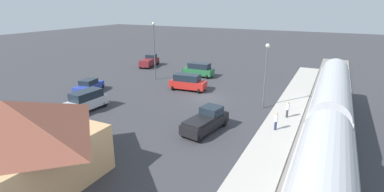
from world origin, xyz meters
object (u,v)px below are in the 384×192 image
object	(u,v)px
station_building	(10,141)
sedan_blue	(89,86)
pickup_black	(206,121)
light_pole_near_platform	(266,68)
suv_silver	(86,100)
suv_red	(188,82)
suv_green	(199,70)
pedestrian_on_platform	(276,120)
light_pole_lot_center	(154,45)
pickup_maroon	(149,61)
pedestrian_waiting_far	(288,108)

from	to	relation	value
station_building	sedan_blue	xyz separation A→B (m)	(11.14, -17.13, -2.11)
pickup_black	light_pole_near_platform	size ratio (longest dim) A/B	0.77
station_building	suv_silver	distance (m)	13.54
suv_red	suv_green	size ratio (longest dim) A/B	1.03
station_building	suv_green	distance (m)	31.61
suv_red	light_pole_near_platform	size ratio (longest dim) A/B	0.69
sedan_blue	suv_green	xyz separation A→B (m)	(-9.44, -14.38, 0.27)
suv_silver	pedestrian_on_platform	bearing A→B (deg)	-169.90
light_pole_near_platform	sedan_blue	bearing A→B (deg)	10.92
suv_red	light_pole_lot_center	bearing A→B (deg)	-21.54
suv_silver	light_pole_lot_center	xyz separation A→B (m)	(0.74, -14.79, 4.26)
pickup_black	sedan_blue	bearing A→B (deg)	-12.38
suv_red	light_pole_near_platform	world-z (taller)	light_pole_near_platform
pedestrian_on_platform	suv_silver	xyz separation A→B (m)	(19.92, 3.55, -0.13)
station_building	pickup_maroon	distance (m)	36.96
pickup_maroon	station_building	bearing A→B (deg)	111.24
sedan_blue	pickup_black	size ratio (longest dim) A/B	0.84
pickup_black	pedestrian_on_platform	bearing A→B (deg)	-156.72
light_pole_lot_center	suv_silver	bearing A→B (deg)	92.87
light_pole_lot_center	pedestrian_on_platform	bearing A→B (deg)	151.45
light_pole_near_platform	pedestrian_on_platform	bearing A→B (deg)	113.30
suv_green	light_pole_lot_center	world-z (taller)	light_pole_lot_center
pickup_maroon	suv_green	size ratio (longest dim) A/B	1.15
station_building	light_pole_lot_center	distance (m)	27.69
pickup_black	suv_red	bearing A→B (deg)	-55.09
pedestrian_waiting_far	suv_silver	size ratio (longest dim) A/B	0.34
pedestrian_waiting_far	light_pole_near_platform	xyz separation A→B (m)	(3.01, -2.40, 3.35)
pedestrian_on_platform	light_pole_near_platform	bearing A→B (deg)	-66.70
suv_silver	sedan_blue	distance (m)	7.22
suv_red	pickup_black	xyz separation A→B (m)	(-7.63, 10.93, -0.12)
station_building	pedestrian_waiting_far	bearing A→B (deg)	-126.75
pedestrian_waiting_far	station_building	bearing A→B (deg)	53.25
light_pole_near_platform	light_pole_lot_center	xyz separation A→B (m)	(18.09, -5.27, 0.77)
pedestrian_waiting_far	light_pole_lot_center	xyz separation A→B (m)	(21.10, -7.67, 4.13)
station_building	suv_silver	bearing A→B (deg)	-62.71
pickup_maroon	sedan_blue	bearing A→B (deg)	97.34
pedestrian_waiting_far	pickup_black	world-z (taller)	pickup_black
sedan_blue	light_pole_lot_center	size ratio (longest dim) A/B	0.55
sedan_blue	suv_silver	bearing A→B (deg)	133.78
pedestrian_waiting_far	sedan_blue	xyz separation A→B (m)	(25.36, 1.91, -0.40)
station_building	pickup_maroon	bearing A→B (deg)	-68.76
light_pole_lot_center	light_pole_near_platform	bearing A→B (deg)	163.76
pedestrian_on_platform	suv_green	distance (m)	22.29
sedan_blue	suv_red	world-z (taller)	suv_red
suv_red	pickup_black	distance (m)	13.33
suv_green	pedestrian_waiting_far	bearing A→B (deg)	141.91
pedestrian_on_platform	suv_green	size ratio (longest dim) A/B	0.35
pedestrian_on_platform	pedestrian_waiting_far	xyz separation A→B (m)	(-0.44, -3.57, 0.00)
station_building	suv_silver	size ratio (longest dim) A/B	1.98
suv_silver	suv_red	xyz separation A→B (m)	(-6.44, -11.95, 0.00)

